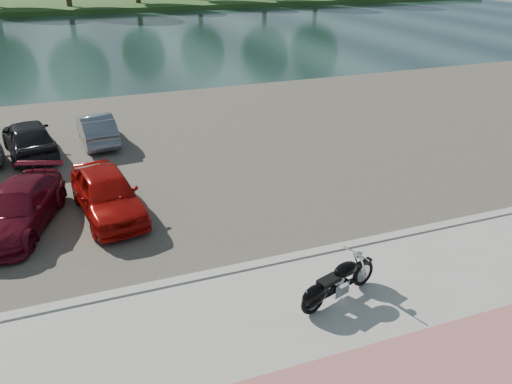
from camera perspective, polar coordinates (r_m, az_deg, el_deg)
ground at (r=11.61m, az=5.12°, el=-13.60°), size 200.00×200.00×0.00m
promenade at (r=10.91m, az=7.42°, el=-16.50°), size 60.00×6.00×0.10m
kerb at (r=13.03m, az=1.40°, el=-8.12°), size 60.00×0.30×0.14m
parking_lot at (r=20.77m, az=-7.76°, el=5.07°), size 60.00×18.00×0.04m
river at (r=48.73m, az=-15.91°, el=16.46°), size 120.00×40.00×0.00m
far_bank at (r=80.41m, az=-18.39°, el=19.85°), size 120.00×24.00×0.60m
motorcycle at (r=11.56m, az=8.72°, el=-10.49°), size 2.26×1.03×1.05m
car_3 at (r=15.91m, az=-25.57°, el=-1.66°), size 3.03×4.69×1.26m
car_4 at (r=15.70m, az=-16.66°, el=-0.13°), size 2.27×4.34×1.41m
car_8 at (r=21.43m, az=-24.53°, el=5.68°), size 2.46×4.46×1.44m
car_9 at (r=21.97m, az=-17.78°, el=6.99°), size 1.62×3.84×1.23m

